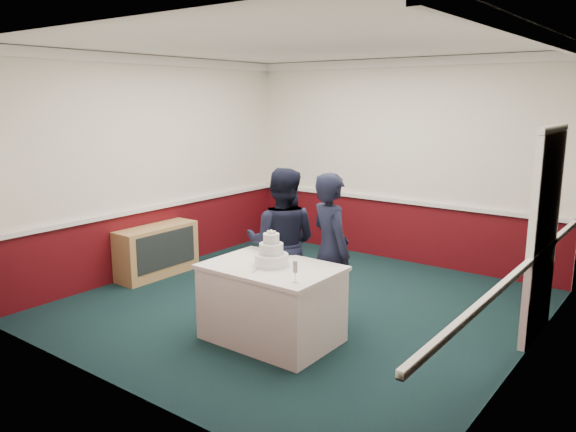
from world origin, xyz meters
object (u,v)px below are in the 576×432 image
Objects in this scene: cake_table at (272,302)px; cake_knife at (256,270)px; person_woman at (331,251)px; sideboard at (157,251)px; wedding_cake at (271,255)px; champagne_flute at (295,268)px; person_man at (282,243)px.

cake_knife is at bearing -98.53° from cake_table.
person_woman reaches higher than cake_knife.
wedding_cake is at bearing -15.33° from sideboard.
cake_knife is 0.55m from champagne_flute.
champagne_flute is (0.50, -0.28, 0.03)m from wedding_cake.
champagne_flute is at bearing -17.76° from sideboard.
wedding_cake is 0.22× the size of person_man.
person_man is (-0.29, 0.79, 0.05)m from cake_knife.
person_woman reaches higher than sideboard.
sideboard is 0.71× the size of person_woman.
sideboard is 5.85× the size of champagne_flute.
champagne_flute reaches higher than sideboard.
sideboard is at bearing -28.67° from person_man.
sideboard is 0.91× the size of cake_table.
sideboard is 3.30× the size of wedding_cake.
cake_table reaches higher than sideboard.
person_woman is at bearing 66.38° from cake_table.
cake_table is 0.44m from cake_knife.
wedding_cake reaches higher than cake_table.
cake_table is 6.44× the size of champagne_flute.
cake_knife is 0.13× the size of person_man.
person_man reaches higher than sideboard.
champagne_flute is 0.96m from person_woman.
sideboard is 2.93m from person_woman.
sideboard is at bearing 28.02° from person_woman.
person_man is at bearing -3.01° from sideboard.
sideboard is at bearing 139.28° from cake_knife.
person_woman is (2.89, -0.06, 0.49)m from sideboard.
wedding_cake is (0.00, 0.00, 0.50)m from cake_table.
champagne_flute is 0.12× the size of person_man.
cake_knife reaches higher than cake_table.
person_woman is at bearing 48.53° from cake_knife.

